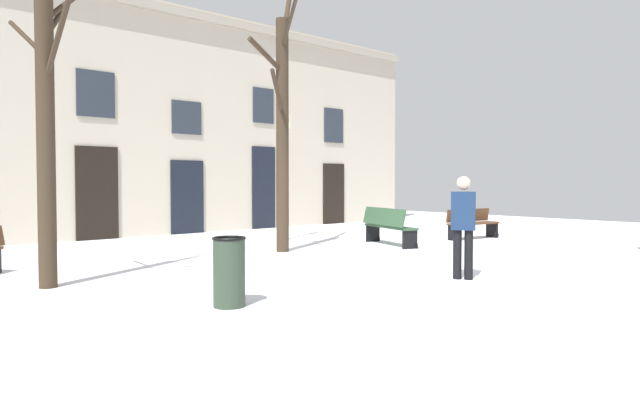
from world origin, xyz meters
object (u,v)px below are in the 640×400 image
at_px(tree_left_of_center, 282,124).
at_px(litter_bin, 229,271).
at_px(tree_center, 48,121).
at_px(person_crossing_plaza, 463,222).
at_px(streetlamp, 284,162).
at_px(bench_far_corner, 472,223).
at_px(bench_near_lamp, 388,226).

relative_size(tree_left_of_center, litter_bin, 6.91).
bearing_deg(tree_left_of_center, tree_center, -168.52).
bearing_deg(tree_left_of_center, litter_bin, -134.31).
height_order(litter_bin, person_crossing_plaza, person_crossing_plaza).
height_order(tree_left_of_center, litter_bin, tree_left_of_center).
distance_m(streetlamp, person_crossing_plaza, 7.07).
xyz_separation_m(tree_center, litter_bin, (1.36, -2.88, -2.06)).
xyz_separation_m(bench_far_corner, person_crossing_plaza, (-5.60, -3.51, 0.50)).
xyz_separation_m(tree_left_of_center, person_crossing_plaza, (0.09, -4.76, -1.96)).
height_order(tree_left_of_center, streetlamp, tree_left_of_center).
relative_size(tree_center, streetlamp, 1.52).
distance_m(tree_left_of_center, streetlamp, 2.71).
distance_m(tree_left_of_center, litter_bin, 6.02).
distance_m(litter_bin, bench_near_lamp, 7.35).
relative_size(tree_left_of_center, bench_near_lamp, 3.19).
xyz_separation_m(tree_center, person_crossing_plaza, (5.28, -3.70, -1.58)).
height_order(tree_center, bench_far_corner, tree_center).
xyz_separation_m(tree_center, streetlamp, (6.81, 3.09, -0.38)).
relative_size(bench_far_corner, bench_near_lamp, 0.92).
xyz_separation_m(litter_bin, bench_near_lamp, (6.61, 3.20, 0.04)).
relative_size(streetlamp, bench_far_corner, 1.95).
xyz_separation_m(tree_center, bench_far_corner, (10.89, -0.19, -2.07)).
bearing_deg(person_crossing_plaza, bench_near_lamp, 115.79).
bearing_deg(bench_far_corner, litter_bin, -157.55).
bearing_deg(bench_near_lamp, tree_left_of_center, 91.73).
height_order(streetlamp, bench_near_lamp, streetlamp).
xyz_separation_m(tree_left_of_center, bench_near_lamp, (2.77, -0.73, -2.41)).
xyz_separation_m(streetlamp, person_crossing_plaza, (-1.53, -6.80, -1.20)).
bearing_deg(tree_center, tree_left_of_center, 11.48).
distance_m(tree_center, person_crossing_plaza, 6.64).
distance_m(tree_center, bench_near_lamp, 8.23).
xyz_separation_m(tree_left_of_center, litter_bin, (-3.84, -3.93, -2.45)).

